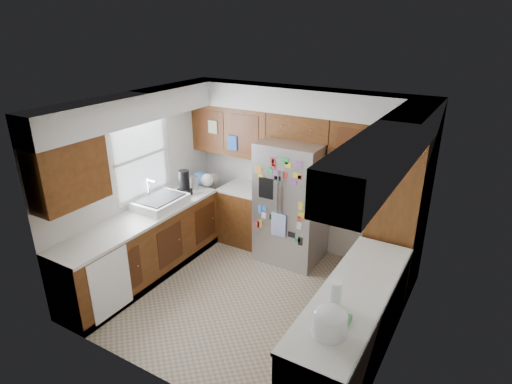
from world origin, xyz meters
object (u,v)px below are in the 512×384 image
pantry (398,215)px  fridge (292,202)px  rice_cooker (330,321)px  paper_towel (335,294)px

pantry → fridge: bearing=177.9°
rice_cooker → pantry: bearing=90.0°
fridge → rice_cooker: bearing=-57.6°
pantry → paper_towel: pantry is taller
pantry → paper_towel: (-0.10, -1.92, -0.03)m
rice_cooker → paper_towel: rice_cooker is taller
fridge → paper_towel: size_ratio=7.23×
pantry → rice_cooker: (-0.00, -2.31, -0.02)m
fridge → paper_towel: (1.40, -1.97, 0.14)m
fridge → paper_towel: bearing=-54.6°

